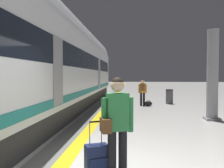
# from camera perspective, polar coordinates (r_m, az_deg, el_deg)

# --- Properties ---
(safety_line_strip) EXTENTS (0.36, 80.00, 0.01)m
(safety_line_strip) POSITION_cam_1_polar(r_m,az_deg,el_deg) (14.48, -0.87, -4.95)
(safety_line_strip) COLOR yellow
(safety_line_strip) RESTS_ON ground
(tactile_edge_band) EXTENTS (0.76, 80.00, 0.01)m
(tactile_edge_band) POSITION_cam_1_polar(r_m,az_deg,el_deg) (14.52, -2.44, -4.93)
(tactile_edge_band) COLOR slate
(tactile_edge_band) RESTS_ON ground
(high_speed_train) EXTENTS (2.94, 27.00, 4.97)m
(high_speed_train) POSITION_cam_1_polar(r_m,az_deg,el_deg) (11.61, -13.62, 5.59)
(high_speed_train) COLOR #38383D
(high_speed_train) RESTS_ON ground
(traveller_foreground) EXTENTS (0.57, 0.41, 1.76)m
(traveller_foreground) POSITION_cam_1_polar(r_m,az_deg,el_deg) (3.96, 1.09, -9.08)
(traveller_foreground) COLOR black
(traveller_foreground) RESTS_ON ground
(rolling_suitcase_foreground) EXTENTS (0.44, 0.36, 1.01)m
(rolling_suitcase_foreground) POSITION_cam_1_polar(r_m,az_deg,el_deg) (4.19, -3.71, -18.07)
(rolling_suitcase_foreground) COLOR #19234C
(rolling_suitcase_foreground) RESTS_ON ground
(passenger_near) EXTENTS (0.49, 0.32, 1.56)m
(passenger_near) POSITION_cam_1_polar(r_m,az_deg,el_deg) (13.95, 7.36, -1.43)
(passenger_near) COLOR black
(passenger_near) RESTS_ON ground
(duffel_bag_near) EXTENTS (0.44, 0.26, 0.36)m
(duffel_bag_near) POSITION_cam_1_polar(r_m,az_deg,el_deg) (13.79, 8.74, -4.70)
(duffel_bag_near) COLOR black
(duffel_bag_near) RESTS_ON ground
(platform_pillar) EXTENTS (0.56, 0.56, 3.60)m
(platform_pillar) POSITION_cam_1_polar(r_m,az_deg,el_deg) (10.20, 23.05, 1.61)
(platform_pillar) COLOR gray
(platform_pillar) RESTS_ON ground
(waste_bin) EXTENTS (0.46, 0.46, 0.91)m
(waste_bin) POSITION_cam_1_polar(r_m,az_deg,el_deg) (15.17, 13.66, -2.96)
(waste_bin) COLOR #4C4C51
(waste_bin) RESTS_ON ground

